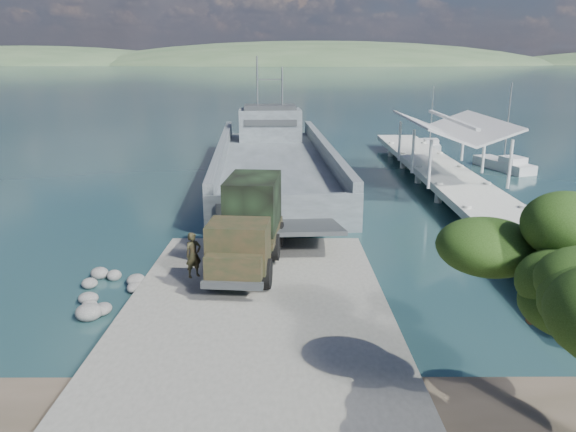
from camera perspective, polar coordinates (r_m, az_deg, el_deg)
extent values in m
plane|color=#1A3E40|center=(22.84, -3.02, -8.86)|extent=(1400.00, 1400.00, 0.00)
cube|color=slate|center=(21.83, -3.16, -9.37)|extent=(10.00, 18.00, 0.50)
cube|color=#B0B1A6|center=(41.38, 16.53, 3.38)|extent=(4.00, 44.00, 0.50)
cube|color=#454D51|center=(45.45, -1.43, 4.42)|extent=(10.51, 29.85, 2.45)
cube|color=#454D51|center=(45.16, -6.71, 6.58)|extent=(2.30, 29.37, 1.27)
cube|color=#454D51|center=(45.45, 3.78, 6.72)|extent=(2.30, 29.37, 1.27)
cube|color=#454D51|center=(31.15, -0.44, -0.03)|extent=(8.82, 0.90, 2.55)
cube|color=#454D51|center=(54.69, -1.84, 9.26)|extent=(6.10, 4.25, 2.94)
cube|color=#2F3234|center=(54.51, -1.85, 11.00)|extent=(5.07, 3.41, 0.39)
cylinder|color=gray|center=(54.34, -3.15, 13.35)|extent=(0.16, 0.16, 4.90)
cylinder|color=gray|center=(54.43, -0.60, 12.86)|extent=(0.16, 0.16, 3.92)
cylinder|color=black|center=(23.13, -7.71, -5.64)|extent=(0.54, 1.27, 1.24)
cylinder|color=black|center=(22.77, -2.27, -5.86)|extent=(0.54, 1.27, 1.24)
cylinder|color=black|center=(26.11, -6.18, -3.02)|extent=(0.54, 1.27, 1.24)
cylinder|color=black|center=(25.79, -1.38, -3.18)|extent=(0.54, 1.27, 1.24)
cylinder|color=black|center=(27.89, -5.45, -1.75)|extent=(0.54, 1.27, 1.24)
cylinder|color=black|center=(27.59, -0.95, -1.87)|extent=(0.54, 1.27, 1.24)
cube|color=black|center=(25.34, -4.00, -3.22)|extent=(2.74, 7.42, 0.24)
cube|color=black|center=(22.61, -5.04, -2.97)|extent=(2.55, 2.11, 1.91)
cube|color=black|center=(21.72, -5.53, -5.15)|extent=(2.26, 1.05, 0.95)
cube|color=black|center=(26.49, -3.57, -1.59)|extent=(2.77, 4.59, 0.33)
cube|color=black|center=(26.29, -3.56, 1.42)|extent=(2.61, 3.82, 2.39)
cube|color=#2F3234|center=(21.50, -5.71, -7.03)|extent=(2.40, 0.45, 0.29)
imported|color=black|center=(23.18, -9.54, -4.84)|extent=(0.82, 0.77, 1.88)
cube|color=#BEBEBE|center=(52.44, 21.02, 4.75)|extent=(3.66, 6.49, 1.02)
cube|color=#BEBEBE|center=(51.46, 21.88, 5.24)|extent=(2.07, 2.22, 0.68)
cylinder|color=gray|center=(51.91, 21.43, 8.74)|extent=(0.11, 0.11, 6.81)
cube|color=#BEBEBE|center=(62.02, 14.19, 6.91)|extent=(2.24, 5.64, 0.90)
cube|color=#BEBEBE|center=(60.95, 14.34, 7.31)|extent=(1.58, 1.75, 0.60)
cylinder|color=gray|center=(61.61, 14.40, 9.88)|extent=(0.10, 0.10, 5.99)
ellipsoid|color=#19340E|center=(14.92, 19.62, -2.94)|extent=(2.50, 2.50, 1.43)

